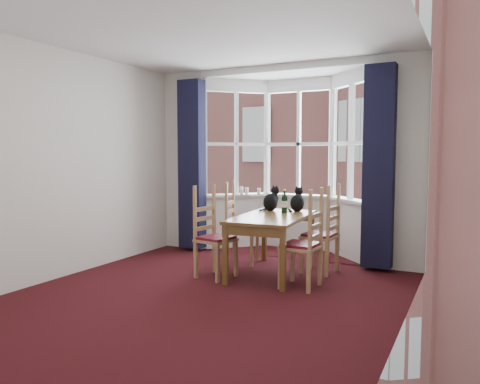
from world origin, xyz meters
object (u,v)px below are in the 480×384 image
Objects in this scene: chair_left_near at (210,239)px; candle_short at (247,191)px; candle_tall at (241,191)px; candle_extra at (259,191)px; chair_right_near at (308,247)px; dining_table at (272,222)px; cat_left at (271,201)px; chair_left_far at (236,229)px; chair_right_far at (326,237)px; wine_bottle at (284,203)px; cat_right at (297,201)px.

candle_short is at bearing 101.51° from chair_left_near.
candle_tall is 1.11× the size of candle_extra.
chair_right_near is 2.31m from candle_extra.
cat_left is (-0.21, 0.44, 0.22)m from dining_table.
chair_left_far is 0.64m from cat_left.
candle_tall is (-1.69, 0.98, 0.46)m from chair_right_far.
wine_bottle is (-0.57, 0.73, 0.41)m from chair_right_near.
chair_left_near is 8.49× the size of candle_short.
candle_extra is at bearing 143.92° from chair_right_far.
wine_bottle reaches higher than chair_left_near.
cat_left is at bearing 171.91° from chair_right_far.
chair_left_far is 1.00× the size of chair_right_near.
candle_extra reaches higher than chair_left_near.
candle_tall reaches higher than chair_left_near.
dining_table is 4.98× the size of wine_bottle.
dining_table is at bearing 145.60° from chair_right_near.
chair_right_near is (1.29, -0.73, 0.00)m from chair_left_far.
candle_tall is at bearing -159.56° from candle_short.
cat_left is (-0.81, 0.12, 0.41)m from chair_right_far.
dining_table is 1.71m from candle_tall.
chair_left_near is 1.00× the size of chair_right_far.
chair_left_near is at bearing -78.49° from candle_short.
wine_bottle is 2.67× the size of candle_tall.
cat_left reaches higher than chair_right_near.
candle_extra is (-1.41, 1.03, 0.45)m from chair_right_far.
cat_right is (0.34, 0.11, -0.00)m from cat_left.
candle_short reaches higher than chair_left_near.
cat_right is at bearing 52.13° from chair_left_near.
chair_right_near is at bearing -51.89° from wine_bottle.
candle_extra is at bearing 123.19° from cat_left.
candle_extra is at bearing 139.36° from cat_right.
cat_right is at bearing 116.31° from chair_right_near.
cat_left is at bearing 14.71° from chair_left_far.
wine_bottle is (0.68, 0.77, 0.41)m from chair_left_near.
chair_right_near is 8.49× the size of candle_short.
chair_right_far is 8.49× the size of candle_short.
dining_table is 0.53m from cat_left.
cat_left is at bearing -56.81° from candle_extra.
cat_left is 1.23m from candle_tall.
chair_left_near is 1.47m from chair_right_far.
chair_left_near is 8.82× the size of candle_extra.
dining_table is 0.76m from chair_right_near.
chair_right_far is at bearing -36.08° from candle_extra.
chair_right_near is 1.25m from cat_left.
cat_right reaches higher than chair_left_near.
chair_left_far is at bearing -164.21° from cat_right.
candle_extra is (-0.84, 1.04, 0.04)m from wine_bottle.
candle_short is at bearing 135.81° from wine_bottle.
chair_right_far is at bearing 28.04° from dining_table.
chair_right_near is at bearing 1.77° from chair_left_near.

